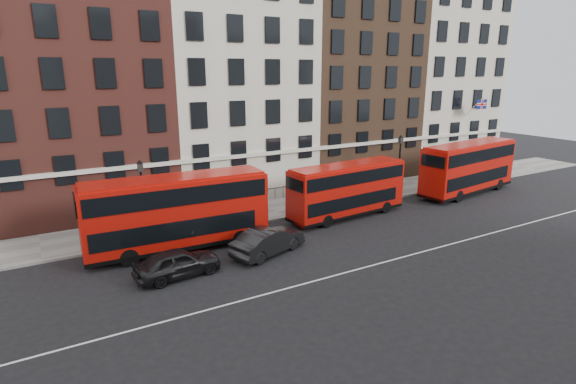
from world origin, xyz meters
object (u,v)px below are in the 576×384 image
bus_c (347,189)px  bus_d (468,167)px  bus_b (176,211)px  car_front (268,241)px  car_rear (178,263)px  traffic_light (497,156)px

bus_c → bus_d: size_ratio=0.88×
bus_b → car_front: (4.60, -3.40, -1.70)m
bus_d → car_front: size_ratio=2.24×
bus_b → car_rear: 4.30m
bus_c → car_front: 9.31m
car_rear → car_front: 5.78m
car_rear → car_front: bearing=-92.1°
bus_b → car_front: size_ratio=2.23×
bus_b → car_front: 5.97m
bus_c → traffic_light: bearing=1.9°
bus_d → car_rear: size_ratio=2.43×
car_rear → bus_b: bearing=-22.8°
bus_c → traffic_light: size_ratio=3.07×
bus_b → bus_d: 26.86m
bus_d → car_rear: bus_d is taller
bus_c → bus_d: (13.70, -0.00, 0.28)m
bus_b → car_rear: size_ratio=2.42×
bus_b → bus_d: bus_b is taller
bus_b → car_front: bearing=-34.1°
bus_d → car_front: (-22.25, -3.40, -1.68)m
traffic_light → car_front: bearing=-168.9°
bus_b → car_front: bus_b is taller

